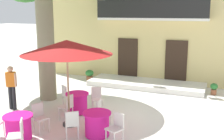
# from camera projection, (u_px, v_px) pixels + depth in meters

# --- Properties ---
(ground_plane) EXTENTS (120.00, 120.00, 0.00)m
(ground_plane) POSITION_uv_depth(u_px,v_px,m) (126.00, 114.00, 10.25)
(ground_plane) COLOR silver
(building_facade) EXTENTS (13.00, 5.09, 7.50)m
(building_facade) POSITION_uv_depth(u_px,v_px,m) (161.00, 11.00, 15.95)
(building_facade) COLOR #DBC67F
(building_facade) RESTS_ON ground
(entrance_step_platform) EXTENTS (5.76, 1.91, 0.25)m
(entrance_step_platform) POSITION_uv_depth(u_px,v_px,m) (146.00, 84.00, 14.03)
(entrance_step_platform) COLOR silver
(entrance_step_platform) RESTS_ON ground
(cafe_table_near_tree) EXTENTS (0.86, 0.86, 0.76)m
(cafe_table_near_tree) POSITION_uv_depth(u_px,v_px,m) (19.00, 127.00, 8.15)
(cafe_table_near_tree) COLOR #DB1984
(cafe_table_near_tree) RESTS_ON ground
(cafe_chair_near_tree_0) EXTENTS (0.56, 0.56, 0.91)m
(cafe_chair_near_tree_0) POSITION_uv_depth(u_px,v_px,m) (18.00, 133.00, 7.42)
(cafe_chair_near_tree_0) COLOR silver
(cafe_chair_near_tree_0) RESTS_ON ground
(cafe_chair_near_tree_1) EXTENTS (0.53, 0.53, 0.91)m
(cafe_chair_near_tree_1) POSITION_uv_depth(u_px,v_px,m) (40.00, 116.00, 8.69)
(cafe_chair_near_tree_1) COLOR silver
(cafe_chair_near_tree_1) RESTS_ON ground
(cafe_table_middle) EXTENTS (0.86, 0.86, 0.76)m
(cafe_table_middle) POSITION_uv_depth(u_px,v_px,m) (97.00, 124.00, 8.39)
(cafe_table_middle) COLOR #DB1984
(cafe_table_middle) RESTS_ON ground
(cafe_chair_middle_0) EXTENTS (0.44, 0.44, 0.91)m
(cafe_chair_middle_0) POSITION_uv_depth(u_px,v_px,m) (102.00, 111.00, 9.09)
(cafe_chair_middle_0) COLOR silver
(cafe_chair_middle_0) RESTS_ON ground
(cafe_chair_middle_1) EXTENTS (0.56, 0.56, 0.91)m
(cafe_chair_middle_1) POSITION_uv_depth(u_px,v_px,m) (72.00, 123.00, 8.14)
(cafe_chair_middle_1) COLOR silver
(cafe_chair_middle_1) RESTS_ON ground
(cafe_chair_middle_2) EXTENTS (0.53, 0.53, 0.91)m
(cafe_chair_middle_2) POSITION_uv_depth(u_px,v_px,m) (116.00, 126.00, 7.89)
(cafe_chair_middle_2) COLOR silver
(cafe_chair_middle_2) RESTS_ON ground
(cafe_table_front) EXTENTS (0.86, 0.86, 0.76)m
(cafe_table_front) POSITION_uv_depth(u_px,v_px,m) (77.00, 103.00, 10.34)
(cafe_table_front) COLOR #DB1984
(cafe_table_front) RESTS_ON ground
(cafe_chair_front_0) EXTENTS (0.42, 0.42, 0.91)m
(cafe_chair_front_0) POSITION_uv_depth(u_px,v_px,m) (67.00, 106.00, 9.62)
(cafe_chair_front_0) COLOR silver
(cafe_chair_front_0) RESTS_ON ground
(cafe_chair_front_1) EXTENTS (0.56, 0.56, 0.91)m
(cafe_chair_front_1) POSITION_uv_depth(u_px,v_px,m) (97.00, 97.00, 10.54)
(cafe_chair_front_1) COLOR silver
(cafe_chair_front_1) RESTS_ON ground
(cafe_chair_front_2) EXTENTS (0.56, 0.56, 0.91)m
(cafe_chair_front_2) POSITION_uv_depth(u_px,v_px,m) (67.00, 95.00, 10.88)
(cafe_chair_front_2) COLOR silver
(cafe_chair_front_2) RESTS_ON ground
(cafe_umbrella) EXTENTS (2.90, 2.90, 2.85)m
(cafe_umbrella) POSITION_uv_depth(u_px,v_px,m) (67.00, 47.00, 8.75)
(cafe_umbrella) COLOR #997A56
(cafe_umbrella) RESTS_ON ground
(ground_planter_left) EXTENTS (0.45, 0.45, 0.57)m
(ground_planter_left) POSITION_uv_depth(u_px,v_px,m) (90.00, 74.00, 15.29)
(ground_planter_left) COLOR #995638
(ground_planter_left) RESTS_ON ground
(ground_planter_right) EXTENTS (0.33, 0.33, 0.53)m
(ground_planter_right) POSITION_uv_depth(u_px,v_px,m) (214.00, 88.00, 12.62)
(ground_planter_right) COLOR #995638
(ground_planter_right) RESTS_ON ground
(pedestrian_near_entrance) EXTENTS (0.53, 0.36, 1.70)m
(pedestrian_near_entrance) POSITION_uv_depth(u_px,v_px,m) (11.00, 85.00, 10.63)
(pedestrian_near_entrance) COLOR #232328
(pedestrian_near_entrance) RESTS_ON ground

